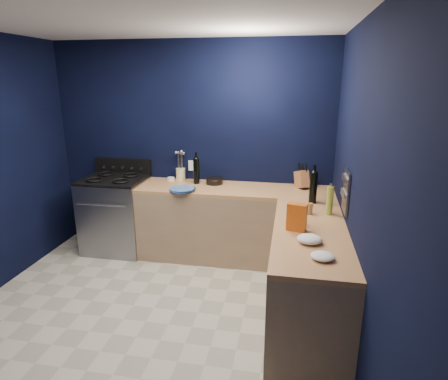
% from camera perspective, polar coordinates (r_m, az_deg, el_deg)
% --- Properties ---
extents(floor, '(3.50, 3.50, 0.02)m').
position_cam_1_polar(floor, '(3.72, -11.83, -19.15)').
color(floor, '#B5AF9E').
rests_on(floor, ground).
extents(ceiling, '(3.50, 3.50, 0.02)m').
position_cam_1_polar(ceiling, '(3.07, -14.98, 24.85)').
color(ceiling, silver).
rests_on(ceiling, ground).
extents(wall_back, '(3.50, 0.02, 2.60)m').
position_cam_1_polar(wall_back, '(4.77, -4.90, 6.36)').
color(wall_back, black).
rests_on(wall_back, ground).
extents(wall_right, '(0.02, 3.50, 2.60)m').
position_cam_1_polar(wall_right, '(2.94, 20.10, -1.07)').
color(wall_right, black).
rests_on(wall_right, ground).
extents(cab_back, '(2.30, 0.63, 0.86)m').
position_cam_1_polar(cab_back, '(4.59, 1.60, -5.34)').
color(cab_back, '#9B7C5E').
rests_on(cab_back, floor).
extents(top_back, '(2.30, 0.63, 0.04)m').
position_cam_1_polar(top_back, '(4.44, 1.64, 0.06)').
color(top_back, '#935C32').
rests_on(top_back, cab_back).
extents(cab_right, '(0.63, 1.67, 0.86)m').
position_cam_1_polar(cab_right, '(3.51, 12.55, -13.05)').
color(cab_right, '#9B7C5E').
rests_on(cab_right, floor).
extents(top_right, '(0.63, 1.67, 0.04)m').
position_cam_1_polar(top_right, '(3.31, 13.03, -6.26)').
color(top_right, '#935C32').
rests_on(top_right, cab_right).
extents(gas_range, '(0.76, 0.66, 0.92)m').
position_cam_1_polar(gas_range, '(5.01, -16.03, -3.71)').
color(gas_range, gray).
rests_on(gas_range, floor).
extents(oven_door, '(0.59, 0.02, 0.42)m').
position_cam_1_polar(oven_door, '(4.75, -17.67, -5.09)').
color(oven_door, black).
rests_on(oven_door, gas_range).
extents(cooktop, '(0.76, 0.66, 0.03)m').
position_cam_1_polar(cooktop, '(4.87, -16.47, 1.54)').
color(cooktop, black).
rests_on(cooktop, gas_range).
extents(backguard, '(0.76, 0.06, 0.20)m').
position_cam_1_polar(backguard, '(5.11, -15.09, 3.55)').
color(backguard, black).
rests_on(backguard, gas_range).
extents(spice_panel, '(0.02, 0.28, 0.38)m').
position_cam_1_polar(spice_panel, '(3.49, 18.10, -0.24)').
color(spice_panel, gray).
rests_on(spice_panel, wall_right).
extents(wall_outlet, '(0.09, 0.02, 0.13)m').
position_cam_1_polar(wall_outlet, '(4.80, -4.90, 3.73)').
color(wall_outlet, white).
rests_on(wall_outlet, wall_back).
extents(plate_stack, '(0.33, 0.33, 0.04)m').
position_cam_1_polar(plate_stack, '(4.33, -6.39, 0.06)').
color(plate_stack, '#2C409A').
rests_on(plate_stack, top_back).
extents(ramekin, '(0.11, 0.11, 0.04)m').
position_cam_1_polar(ramekin, '(4.82, -8.09, 1.71)').
color(ramekin, white).
rests_on(ramekin, top_back).
extents(utensil_crock, '(0.13, 0.13, 0.15)m').
position_cam_1_polar(utensil_crock, '(4.81, -6.62, 2.43)').
color(utensil_crock, beige).
rests_on(utensil_crock, top_back).
extents(wine_bottle_back, '(0.08, 0.08, 0.31)m').
position_cam_1_polar(wine_bottle_back, '(4.60, -4.23, 2.89)').
color(wine_bottle_back, black).
rests_on(wine_bottle_back, top_back).
extents(lemon_basket, '(0.24, 0.24, 0.08)m').
position_cam_1_polar(lemon_basket, '(4.60, -1.48, 1.41)').
color(lemon_basket, black).
rests_on(lemon_basket, top_back).
extents(knife_block, '(0.20, 0.26, 0.25)m').
position_cam_1_polar(knife_block, '(4.52, 11.75, 1.60)').
color(knife_block, '#935E36').
rests_on(knife_block, top_back).
extents(wine_bottle_right, '(0.09, 0.09, 0.32)m').
position_cam_1_polar(wine_bottle_right, '(3.97, 13.43, 0.31)').
color(wine_bottle_right, black).
rests_on(wine_bottle_right, top_right).
extents(oil_bottle, '(0.08, 0.08, 0.28)m').
position_cam_1_polar(oil_bottle, '(3.67, 15.80, -1.55)').
color(oil_bottle, '#91A639').
rests_on(oil_bottle, top_right).
extents(spice_jar_near, '(0.07, 0.07, 0.11)m').
position_cam_1_polar(spice_jar_near, '(3.66, 12.96, -2.81)').
color(spice_jar_near, olive).
rests_on(spice_jar_near, top_right).
extents(spice_jar_far, '(0.05, 0.05, 0.08)m').
position_cam_1_polar(spice_jar_far, '(3.38, 11.98, -4.60)').
color(spice_jar_far, olive).
rests_on(spice_jar_far, top_right).
extents(crouton_bag, '(0.18, 0.11, 0.24)m').
position_cam_1_polar(crouton_bag, '(3.23, 11.03, -4.10)').
color(crouton_bag, '#AC0D15').
rests_on(crouton_bag, top_right).
extents(towel_front, '(0.22, 0.20, 0.07)m').
position_cam_1_polar(towel_front, '(3.03, 12.89, -7.30)').
color(towel_front, white).
rests_on(towel_front, top_right).
extents(towel_end, '(0.21, 0.20, 0.05)m').
position_cam_1_polar(towel_end, '(2.80, 14.77, -9.73)').
color(towel_end, white).
rests_on(towel_end, top_right).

